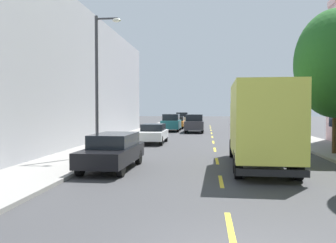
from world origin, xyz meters
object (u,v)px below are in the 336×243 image
at_px(parked_wagon_orange, 177,122).
at_px(parked_suv_teal, 171,122).
at_px(parked_wagon_navy, 252,125).
at_px(parked_sedan_silver, 238,120).
at_px(street_lamp, 99,76).
at_px(delivery_box_truck, 260,121).
at_px(street_tree_second, 336,64).
at_px(parked_suv_champagne, 182,118).
at_px(moving_charcoal_sedan, 194,123).
at_px(parked_sedan_white, 153,133).
at_px(parked_wagon_black, 113,150).
at_px(parked_sedan_red, 244,122).
at_px(parked_wagon_sky, 275,134).

height_order(parked_wagon_orange, parked_suv_teal, parked_suv_teal).
height_order(parked_wagon_navy, parked_sedan_silver, parked_wagon_navy).
distance_m(street_lamp, delivery_box_truck, 8.33).
bearing_deg(parked_wagon_orange, street_tree_second, -67.65).
distance_m(parked_suv_champagne, parked_wagon_navy, 20.05).
distance_m(delivery_box_truck, parked_wagon_navy, 22.61).
distance_m(street_tree_second, parked_sedan_silver, 37.84).
height_order(street_lamp, parked_suv_teal, street_lamp).
bearing_deg(moving_charcoal_sedan, parked_sedan_white, -101.98).
height_order(street_lamp, moving_charcoal_sedan, street_lamp).
bearing_deg(parked_suv_teal, parked_sedan_silver, 63.32).
distance_m(parked_wagon_navy, parked_sedan_silver, 19.65).
relative_size(parked_wagon_black, parked_sedan_red, 1.05).
distance_m(parked_wagon_orange, parked_wagon_black, 31.41).
distance_m(parked_suv_champagne, moving_charcoal_sedan, 17.86).
xyz_separation_m(delivery_box_truck, parked_sedan_white, (-6.23, 10.48, -1.27)).
xyz_separation_m(street_tree_second, street_lamp, (-12.35, -2.43, -0.75)).
relative_size(parked_wagon_black, parked_sedan_silver, 1.04).
bearing_deg(parked_sedan_red, parked_suv_teal, -139.91).
xyz_separation_m(parked_suv_champagne, parked_sedan_white, (-0.13, -30.11, -0.24)).
relative_size(parked_sedan_white, moving_charcoal_sedan, 0.94).
xyz_separation_m(parked_wagon_orange, parked_wagon_black, (-0.22, -31.41, 0.00)).
relative_size(street_tree_second, delivery_box_truck, 0.97).
bearing_deg(parked_sedan_silver, parked_sedan_white, -105.49).
bearing_deg(delivery_box_truck, parked_sedan_silver, 86.56).
distance_m(parked_suv_teal, parked_wagon_sky, 16.98).
relative_size(street_tree_second, parked_wagon_sky, 1.66).
xyz_separation_m(parked_sedan_white, parked_suv_teal, (-0.02, 14.14, 0.24)).
bearing_deg(parked_sedan_white, parked_wagon_sky, -3.07).
xyz_separation_m(parked_wagon_orange, parked_suv_teal, (-0.19, -5.87, 0.18)).
xyz_separation_m(parked_wagon_sky, parked_sedan_silver, (0.11, 32.08, -0.05)).
xyz_separation_m(parked_wagon_navy, parked_sedan_white, (-8.66, -11.97, -0.05)).
bearing_deg(parked_sedan_silver, parked_wagon_black, -101.58).
relative_size(street_lamp, parked_suv_champagne, 1.47).
bearing_deg(delivery_box_truck, moving_charcoal_sedan, 98.91).
bearing_deg(street_lamp, parked_sedan_red, 71.09).
xyz_separation_m(street_tree_second, parked_sedan_white, (-10.84, 5.93, -4.25)).
xyz_separation_m(parked_wagon_black, parked_sedan_silver, (8.81, 43.01, -0.05)).
height_order(parked_wagon_orange, parked_wagon_sky, same).
xyz_separation_m(parked_wagon_sky, moving_charcoal_sedan, (-6.01, 12.89, 0.18)).
height_order(parked_suv_teal, parked_sedan_silver, parked_suv_teal).
bearing_deg(delivery_box_truck, parked_suv_champagne, 98.54).
height_order(delivery_box_truck, parked_sedan_silver, delivery_box_truck).
distance_m(street_tree_second, parked_suv_teal, 23.17).
distance_m(street_tree_second, parked_wagon_navy, 18.51).
xyz_separation_m(street_lamp, parked_wagon_orange, (1.69, 28.38, -3.45)).
xyz_separation_m(parked_suv_champagne, parked_wagon_black, (-0.18, -41.51, -0.18)).
height_order(street_tree_second, parked_suv_champagne, street_tree_second).
bearing_deg(parked_sedan_red, parked_wagon_sky, -90.18).
relative_size(parked_wagon_navy, parked_sedan_silver, 1.04).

